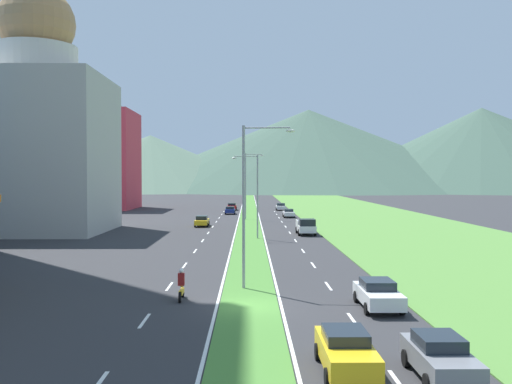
% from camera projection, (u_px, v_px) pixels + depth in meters
% --- Properties ---
extents(ground_plane, '(600.00, 600.00, 0.00)m').
position_uv_depth(ground_plane, '(249.00, 307.00, 30.43)').
color(ground_plane, '#2D2D30').
extents(grass_median, '(3.20, 240.00, 0.06)m').
position_uv_depth(grass_median, '(249.00, 220.00, 90.40)').
color(grass_median, '#477F33').
rests_on(grass_median, ground_plane).
extents(grass_verge_right, '(24.00, 240.00, 0.06)m').
position_uv_depth(grass_verge_right, '(377.00, 220.00, 90.64)').
color(grass_verge_right, '#518438').
rests_on(grass_verge_right, ground_plane).
extents(lane_dash_left_2, '(0.16, 2.80, 0.01)m').
position_uv_depth(lane_dash_left_2, '(144.00, 321.00, 27.53)').
color(lane_dash_left_2, silver).
rests_on(lane_dash_left_2, ground_plane).
extents(lane_dash_left_3, '(0.16, 2.80, 0.01)m').
position_uv_depth(lane_dash_left_3, '(169.00, 286.00, 36.11)').
color(lane_dash_left_3, silver).
rests_on(lane_dash_left_3, ground_plane).
extents(lane_dash_left_4, '(0.16, 2.80, 0.01)m').
position_uv_depth(lane_dash_left_4, '(185.00, 265.00, 44.69)').
color(lane_dash_left_4, silver).
rests_on(lane_dash_left_4, ground_plane).
extents(lane_dash_left_5, '(0.16, 2.80, 0.01)m').
position_uv_depth(lane_dash_left_5, '(195.00, 251.00, 53.27)').
color(lane_dash_left_5, silver).
rests_on(lane_dash_left_5, ground_plane).
extents(lane_dash_left_6, '(0.16, 2.80, 0.01)m').
position_uv_depth(lane_dash_left_6, '(203.00, 241.00, 61.85)').
color(lane_dash_left_6, silver).
rests_on(lane_dash_left_6, ground_plane).
extents(lane_dash_left_7, '(0.16, 2.80, 0.01)m').
position_uv_depth(lane_dash_left_7, '(208.00, 233.00, 70.43)').
color(lane_dash_left_7, silver).
rests_on(lane_dash_left_7, ground_plane).
extents(lane_dash_left_8, '(0.16, 2.80, 0.01)m').
position_uv_depth(lane_dash_left_8, '(213.00, 227.00, 79.01)').
color(lane_dash_left_8, silver).
rests_on(lane_dash_left_8, ground_plane).
extents(lane_dash_left_9, '(0.16, 2.80, 0.01)m').
position_uv_depth(lane_dash_left_9, '(216.00, 222.00, 87.59)').
color(lane_dash_left_9, silver).
rests_on(lane_dash_left_9, ground_plane).
extents(lane_dash_left_10, '(0.16, 2.80, 0.01)m').
position_uv_depth(lane_dash_left_10, '(219.00, 218.00, 96.17)').
color(lane_dash_left_10, silver).
rests_on(lane_dash_left_10, ground_plane).
extents(lane_dash_left_11, '(0.16, 2.80, 0.01)m').
position_uv_depth(lane_dash_left_11, '(222.00, 214.00, 104.74)').
color(lane_dash_left_11, silver).
rests_on(lane_dash_left_11, ground_plane).
extents(lane_dash_left_12, '(0.16, 2.80, 0.01)m').
position_uv_depth(lane_dash_left_12, '(224.00, 212.00, 113.32)').
color(lane_dash_left_12, silver).
rests_on(lane_dash_left_12, ground_plane).
extents(lane_dash_right_2, '(0.16, 2.80, 0.01)m').
position_uv_depth(lane_dash_right_2, '(353.00, 320.00, 27.65)').
color(lane_dash_right_2, silver).
rests_on(lane_dash_right_2, ground_plane).
extents(lane_dash_right_3, '(0.16, 2.80, 0.01)m').
position_uv_depth(lane_dash_right_3, '(328.00, 286.00, 36.23)').
color(lane_dash_right_3, silver).
rests_on(lane_dash_right_3, ground_plane).
extents(lane_dash_right_4, '(0.16, 2.80, 0.01)m').
position_uv_depth(lane_dash_right_4, '(313.00, 265.00, 44.81)').
color(lane_dash_right_4, silver).
rests_on(lane_dash_right_4, ground_plane).
extents(lane_dash_right_5, '(0.16, 2.80, 0.01)m').
position_uv_depth(lane_dash_right_5, '(303.00, 251.00, 53.39)').
color(lane_dash_right_5, silver).
rests_on(lane_dash_right_5, ground_plane).
extents(lane_dash_right_6, '(0.16, 2.80, 0.01)m').
position_uv_depth(lane_dash_right_6, '(296.00, 241.00, 61.97)').
color(lane_dash_right_6, silver).
rests_on(lane_dash_right_6, ground_plane).
extents(lane_dash_right_7, '(0.16, 2.80, 0.01)m').
position_uv_depth(lane_dash_right_7, '(290.00, 233.00, 70.55)').
color(lane_dash_right_7, silver).
rests_on(lane_dash_right_7, ground_plane).
extents(lane_dash_right_8, '(0.16, 2.80, 0.01)m').
position_uv_depth(lane_dash_right_8, '(286.00, 227.00, 79.13)').
color(lane_dash_right_8, silver).
rests_on(lane_dash_right_8, ground_plane).
extents(lane_dash_right_9, '(0.16, 2.80, 0.01)m').
position_uv_depth(lane_dash_right_9, '(282.00, 222.00, 87.71)').
color(lane_dash_right_9, silver).
rests_on(lane_dash_right_9, ground_plane).
extents(lane_dash_right_10, '(0.16, 2.80, 0.01)m').
position_uv_depth(lane_dash_right_10, '(279.00, 218.00, 96.29)').
color(lane_dash_right_10, silver).
rests_on(lane_dash_right_10, ground_plane).
extents(lane_dash_right_11, '(0.16, 2.80, 0.01)m').
position_uv_depth(lane_dash_right_11, '(277.00, 214.00, 104.87)').
color(lane_dash_right_11, silver).
rests_on(lane_dash_right_11, ground_plane).
extents(lane_dash_right_12, '(0.16, 2.80, 0.01)m').
position_uv_depth(lane_dash_right_12, '(275.00, 211.00, 113.45)').
color(lane_dash_right_12, silver).
rests_on(lane_dash_right_12, ground_plane).
extents(edge_line_median_left, '(0.16, 240.00, 0.01)m').
position_uv_depth(edge_line_median_left, '(238.00, 220.00, 90.38)').
color(edge_line_median_left, silver).
rests_on(edge_line_median_left, ground_plane).
extents(edge_line_median_right, '(0.16, 240.00, 0.01)m').
position_uv_depth(edge_line_median_right, '(260.00, 220.00, 90.42)').
color(edge_line_median_right, silver).
rests_on(edge_line_median_right, ground_plane).
extents(domed_building, '(17.18, 17.18, 31.02)m').
position_uv_depth(domed_building, '(38.00, 134.00, 71.45)').
color(domed_building, '#B7B2A8').
rests_on(domed_building, ground_plane).
extents(midrise_colored, '(16.63, 16.63, 21.20)m').
position_uv_depth(midrise_colored, '(96.00, 160.00, 122.75)').
color(midrise_colored, '#D83847').
rests_on(midrise_colored, ground_plane).
extents(hill_far_left, '(134.56, 134.56, 27.93)m').
position_uv_depth(hill_far_left, '(150.00, 163.00, 285.99)').
color(hill_far_left, '#516B56').
rests_on(hill_far_left, ground_plane).
extents(hill_far_center, '(215.99, 215.99, 44.29)m').
position_uv_depth(hill_far_center, '(308.00, 149.00, 315.20)').
color(hill_far_center, '#3D5647').
rests_on(hill_far_center, ground_plane).
extents(hill_far_right, '(181.16, 181.16, 43.04)m').
position_uv_depth(hill_far_right, '(481.00, 149.00, 296.08)').
color(hill_far_right, '#3D5647').
rests_on(hill_far_right, ground_plane).
extents(street_lamp_near, '(3.27, 0.47, 10.22)m').
position_uv_depth(street_lamp_near, '(249.00, 195.00, 35.16)').
color(street_lamp_near, '#99999E').
rests_on(street_lamp_near, ground_plane).
extents(street_lamp_mid, '(2.99, 0.28, 9.47)m').
position_uv_depth(street_lamp_mid, '(255.00, 191.00, 63.59)').
color(street_lamp_mid, '#99999E').
rests_on(street_lamp_mid, ground_plane).
extents(street_lamp_far, '(3.09, 0.48, 10.80)m').
position_uv_depth(street_lamp_far, '(247.00, 182.00, 91.95)').
color(street_lamp_far, '#99999E').
rests_on(street_lamp_far, ground_plane).
extents(car_0, '(1.87, 4.13, 1.51)m').
position_uv_depth(car_0, '(440.00, 357.00, 19.63)').
color(car_0, slate).
rests_on(car_0, ground_plane).
extents(car_1, '(1.91, 4.79, 1.43)m').
position_uv_depth(car_1, '(289.00, 213.00, 97.39)').
color(car_1, silver).
rests_on(car_1, ground_plane).
extents(car_2, '(1.91, 4.76, 1.50)m').
position_uv_depth(car_2, '(202.00, 221.00, 79.67)').
color(car_2, yellow).
rests_on(car_2, ground_plane).
extents(car_3, '(2.03, 4.04, 1.47)m').
position_uv_depth(car_3, '(281.00, 207.00, 117.74)').
color(car_3, silver).
rests_on(car_3, ground_plane).
extents(car_4, '(1.89, 4.47, 1.50)m').
position_uv_depth(car_4, '(346.00, 350.00, 20.29)').
color(car_4, yellow).
rests_on(car_4, ground_plane).
extents(car_5, '(2.01, 4.66, 1.51)m').
position_uv_depth(car_5, '(378.00, 294.00, 30.16)').
color(car_5, silver).
rests_on(car_5, ground_plane).
extents(car_6, '(2.02, 4.21, 1.47)m').
position_uv_depth(car_6, '(232.00, 207.00, 118.08)').
color(car_6, maroon).
rests_on(car_6, ground_plane).
extents(car_7, '(1.92, 4.02, 1.41)m').
position_uv_depth(car_7, '(230.00, 210.00, 105.46)').
color(car_7, navy).
rests_on(car_7, ground_plane).
extents(pickup_truck_0, '(2.18, 5.40, 2.00)m').
position_uv_depth(pickup_truck_0, '(306.00, 227.00, 68.20)').
color(pickup_truck_0, silver).
rests_on(pickup_truck_0, ground_plane).
extents(motorcycle_rider, '(0.36, 2.00, 1.80)m').
position_uv_depth(motorcycle_rider, '(181.00, 287.00, 32.13)').
color(motorcycle_rider, black).
rests_on(motorcycle_rider, ground_plane).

